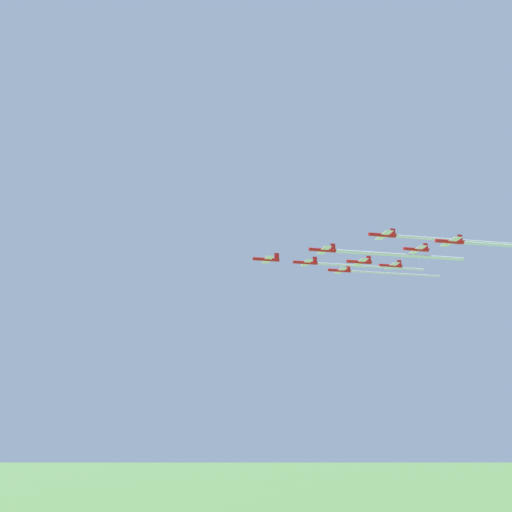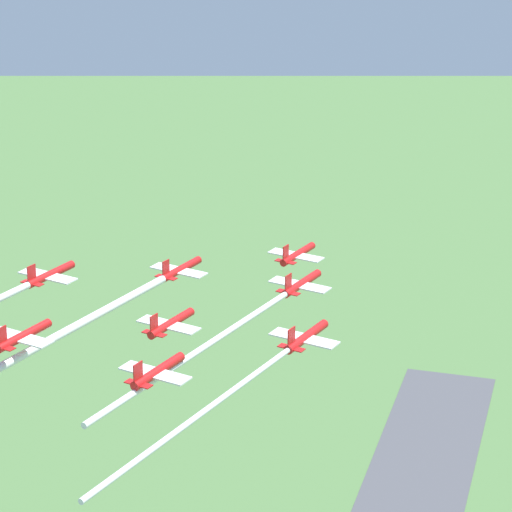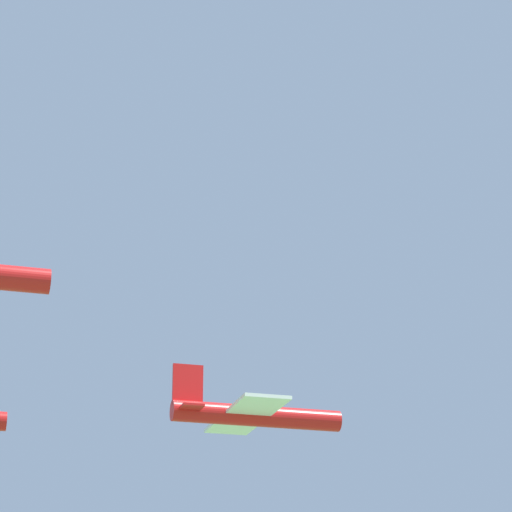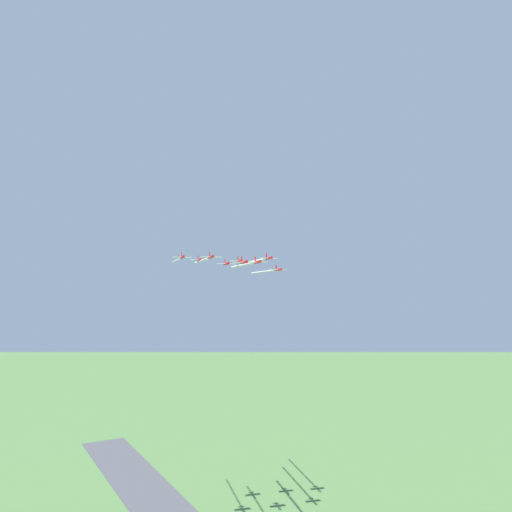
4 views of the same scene
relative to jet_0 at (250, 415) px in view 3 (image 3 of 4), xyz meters
The scene contains 1 object.
jet_0 is the anchor object (origin of this frame).
Camera 3 is at (88.48, -75.88, 120.96)m, focal length 85.00 mm.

